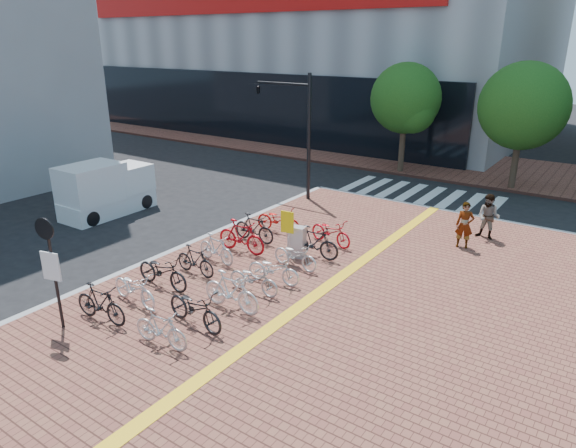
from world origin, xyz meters
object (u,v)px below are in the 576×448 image
Objects in this scene: bike_2 at (163,271)px; traffic_light_pole at (285,112)px; bike_1 at (134,288)px; bike_6 at (254,228)px; bike_4 at (216,248)px; box_truck at (105,190)px; yellow_sign at (288,226)px; bike_10 at (231,291)px; bike_13 at (295,255)px; bike_11 at (254,279)px; bike_9 at (195,308)px; bike_7 at (279,220)px; pedestrian_a at (465,225)px; bike_0 at (100,303)px; pedestrian_b at (488,217)px; bike_5 at (241,236)px; bike_3 at (195,260)px; bike_15 at (331,232)px; bike_8 at (161,329)px; bike_12 at (274,269)px; bike_14 at (314,242)px; utility_box at (298,242)px.

traffic_light_pole reaches higher than bike_2.
bike_1 is 1.04× the size of bike_6.
box_truck reaches higher than bike_4.
yellow_sign is 8.32m from traffic_light_pole.
bike_2 is 2.62m from bike_10.
bike_13 is at bearing -34.95° from yellow_sign.
bike_6 is at bearing 34.84° from bike_11.
bike_13 is at bearing 3.27° from bike_9.
bike_7 reaches higher than bike_11.
pedestrian_a is at bearing -26.76° from bike_10.
pedestrian_b is at bearing -34.72° from bike_0.
bike_4 is at bearing 170.66° from bike_5.
bike_15 is at bearing -23.93° from bike_3.
bike_4 is 2.68m from bike_13.
bike_1 is 2.49m from bike_8.
box_truck is (-7.76, 5.99, 0.40)m from bike_0.
bike_5 reaches higher than bike_6.
bike_7 is (0.13, 5.79, -0.02)m from bike_2.
bike_3 is 0.95× the size of bike_13.
bike_5 reaches higher than bike_0.
bike_7 is at bearing 103.30° from bike_15.
bike_9 is at bearing 167.35° from bike_12.
pedestrian_b is at bearing -27.68° from bike_1.
traffic_light_pole reaches higher than bike_14.
bike_3 is 0.28× the size of traffic_light_pole.
traffic_light_pole is (-2.85, 9.01, 3.46)m from bike_3.
bike_11 is 3.24m from bike_14.
traffic_light_pole is at bearing 155.25° from pedestrian_a.
bike_0 is 3.44m from bike_10.
utility_box is (1.94, -1.57, 0.05)m from bike_7.
bike_3 is at bearing 140.51° from bike_14.
bike_6 is at bearing 29.63° from bike_10.
bike_9 is at bearing 167.92° from bike_10.
bike_11 is at bearing -38.09° from bike_0.
bike_4 is 2.21m from bike_6.
bike_1 is at bearing -173.07° from bike_4.
bike_12 is (2.40, 0.93, -0.02)m from bike_3.
bike_4 is 3.34m from bike_10.
bike_14 reaches higher than utility_box.
bike_6 is at bearing 167.15° from bike_7.
bike_0 reaches higher than bike_12.
bike_2 is at bearing 173.04° from bike_3.
box_truck is at bearing 85.78° from bike_4.
bike_5 is 0.99× the size of bike_9.
bike_6 is 0.96× the size of bike_15.
traffic_light_pole reaches higher than pedestrian_b.
bike_11 is 2.15m from bike_13.
pedestrian_a is at bearing -102.41° from pedestrian_b.
bike_5 reaches higher than bike_11.
bike_8 is 4.36m from bike_12.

